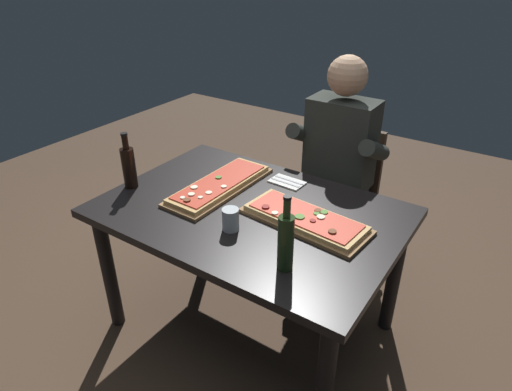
# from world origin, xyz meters

# --- Properties ---
(ground_plane) EXTENTS (6.40, 6.40, 0.00)m
(ground_plane) POSITION_xyz_m (0.00, 0.00, 0.00)
(ground_plane) COLOR #4C3828
(dining_table) EXTENTS (1.40, 0.96, 0.74)m
(dining_table) POSITION_xyz_m (0.00, 0.00, 0.64)
(dining_table) COLOR black
(dining_table) RESTS_ON ground_plane
(pizza_rectangular_front) EXTENTS (0.61, 0.30, 0.05)m
(pizza_rectangular_front) POSITION_xyz_m (0.27, 0.04, 0.76)
(pizza_rectangular_front) COLOR olive
(pizza_rectangular_front) RESTS_ON dining_table
(pizza_rectangular_left) EXTENTS (0.25, 0.64, 0.05)m
(pizza_rectangular_left) POSITION_xyz_m (-0.25, 0.08, 0.76)
(pizza_rectangular_left) COLOR olive
(pizza_rectangular_left) RESTS_ON dining_table
(wine_bottle_dark) EXTENTS (0.07, 0.07, 0.29)m
(wine_bottle_dark) POSITION_xyz_m (-0.64, -0.15, 0.86)
(wine_bottle_dark) COLOR black
(wine_bottle_dark) RESTS_ON dining_table
(oil_bottle_amber) EXTENTS (0.06, 0.06, 0.32)m
(oil_bottle_amber) POSITION_xyz_m (0.36, -0.29, 0.87)
(oil_bottle_amber) COLOR #233819
(oil_bottle_amber) RESTS_ON dining_table
(tumbler_near_camera) EXTENTS (0.07, 0.07, 0.10)m
(tumbler_near_camera) POSITION_xyz_m (0.03, -0.19, 0.78)
(tumbler_near_camera) COLOR silver
(tumbler_near_camera) RESTS_ON dining_table
(napkin_cutlery_set) EXTENTS (0.18, 0.12, 0.01)m
(napkin_cutlery_set) POSITION_xyz_m (0.01, 0.33, 0.74)
(napkin_cutlery_set) COLOR white
(napkin_cutlery_set) RESTS_ON dining_table
(diner_chair) EXTENTS (0.44, 0.44, 0.87)m
(diner_chair) POSITION_xyz_m (0.10, 0.86, 0.49)
(diner_chair) COLOR #3D2B1E
(diner_chair) RESTS_ON ground_plane
(seated_diner) EXTENTS (0.53, 0.41, 1.33)m
(seated_diner) POSITION_xyz_m (0.10, 0.74, 0.74)
(seated_diner) COLOR #23232D
(seated_diner) RESTS_ON ground_plane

